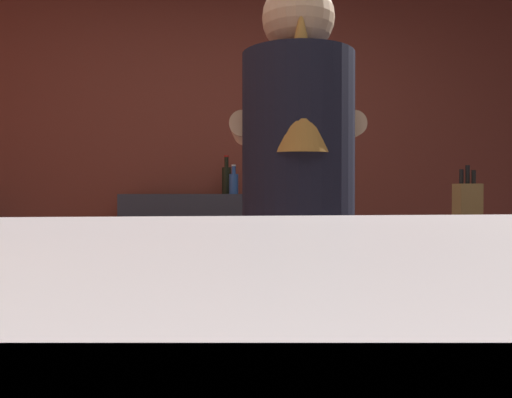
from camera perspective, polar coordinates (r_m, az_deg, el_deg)
The scene contains 9 objects.
wall_back at distance 3.62m, azimuth -3.83°, elevation 5.12°, with size 5.20×0.10×2.70m, color brown.
prep_counter at distance 2.17m, azimuth 8.21°, elevation -15.81°, with size 2.10×0.60×0.91m, color #4A352E.
back_shelf at distance 3.37m, azimuth -7.60°, elevation -8.52°, with size 0.80×0.36×1.06m, color #32343E.
bartender at distance 1.59m, azimuth 4.62°, elevation -2.29°, with size 0.46×0.53×1.71m.
knife_block at distance 2.43m, azimuth 22.03°, elevation -0.68°, with size 0.10×0.08×0.28m.
mixing_bowl at distance 1.99m, azimuth -5.22°, elevation -3.25°, with size 0.18×0.18×0.05m, color #C3483D.
chefs_knife at distance 2.06m, azimuth 10.05°, elevation -3.72°, with size 0.24×0.03×0.01m, color silver.
bottle_hot_sauce at distance 3.29m, azimuth -2.45°, elevation 1.79°, with size 0.06×0.06×0.18m.
bottle_soy at distance 3.42m, azimuth -3.24°, elevation 2.19°, with size 0.06×0.06×0.25m.
Camera 1 is at (-0.19, -1.41, 1.07)m, focal length 36.73 mm.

